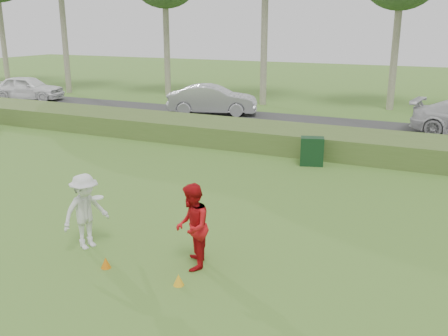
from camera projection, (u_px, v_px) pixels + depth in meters
The scene contains 10 objects.
ground at pixel (148, 270), 11.08m from camera, with size 120.00×120.00×0.00m, color #3F6E24.
reed_strip at pixel (303, 140), 21.40m from camera, with size 80.00×3.00×0.90m, color #425F26.
park_road at pixel (330, 128), 25.86m from camera, with size 80.00×6.00×0.06m, color #2D2D2D.
player_white at pixel (86, 211), 11.94m from camera, with size 1.06×1.36×1.86m.
player_red at pixel (192, 227), 10.94m from camera, with size 0.95×0.74×1.95m, color red.
cone_orange at pixel (106, 263), 11.13m from camera, with size 0.23×0.23×0.25m, color orange.
cone_yellow at pixel (179, 280), 10.39m from camera, with size 0.23×0.23×0.25m, color #F4AC19.
utility_cabinet at pixel (312, 151), 19.10m from camera, with size 0.87×0.55×1.09m, color #103217.
car_left at pixel (28, 88), 34.91m from camera, with size 1.99×4.95×1.69m, color white.
car_mid at pixel (213, 100), 29.43m from camera, with size 1.82×5.22×1.72m, color silver.
Camera 1 is at (5.77, -8.35, 5.27)m, focal length 40.00 mm.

